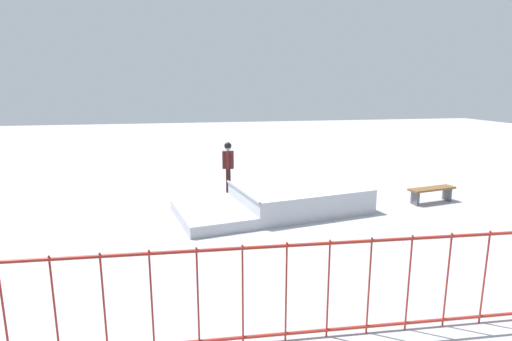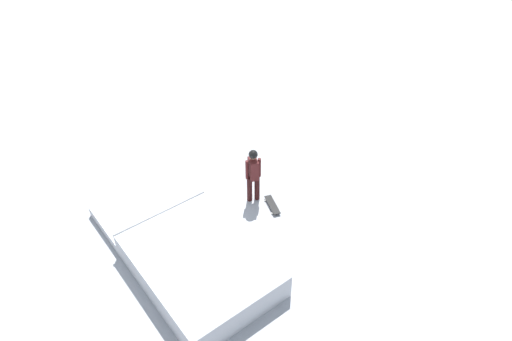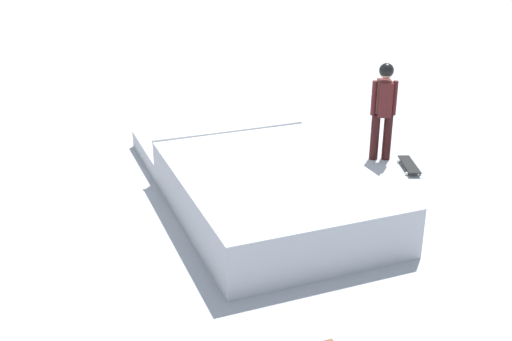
% 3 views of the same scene
% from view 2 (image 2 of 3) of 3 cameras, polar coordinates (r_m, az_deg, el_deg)
% --- Properties ---
extents(ground_plane, '(60.00, 60.00, 0.00)m').
position_cam_2_polar(ground_plane, '(11.80, -10.85, -9.59)').
color(ground_plane, '#A8AAB2').
extents(skate_ramp, '(5.79, 3.56, 0.74)m').
position_cam_2_polar(skate_ramp, '(11.15, -8.53, -10.48)').
color(skate_ramp, '#B0B3BB').
rests_on(skate_ramp, ground).
extents(skater, '(0.41, 0.43, 1.73)m').
position_cam_2_polar(skater, '(12.23, -0.36, -0.18)').
color(skater, black).
rests_on(skater, ground).
extents(skateboard, '(0.82, 0.35, 0.09)m').
position_cam_2_polar(skateboard, '(12.60, 2.10, -4.39)').
color(skateboard, black).
rests_on(skateboard, ground).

